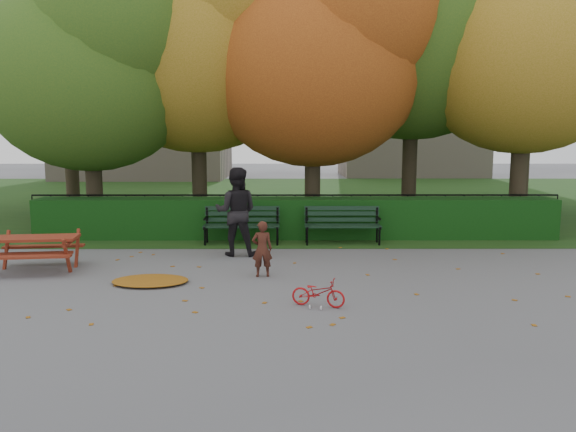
{
  "coord_description": "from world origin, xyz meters",
  "views": [
    {
      "loc": [
        -0.24,
        -9.53,
        2.52
      ],
      "look_at": [
        -0.21,
        1.29,
        1.0
      ],
      "focal_mm": 35.0,
      "sensor_mm": 36.0,
      "label": 1
    }
  ],
  "objects_px": {
    "tree_b": "(208,34)",
    "tree_f": "(73,38)",
    "tree_c": "(326,51)",
    "bench_right": "(342,222)",
    "tree_e": "(542,40)",
    "adult": "(236,212)",
    "bench_left": "(242,222)",
    "tree_g": "(542,51)",
    "picnic_table": "(35,244)",
    "tree_a": "(97,60)",
    "tree_d": "(429,16)",
    "child": "(262,249)",
    "bicycle": "(318,293)"
  },
  "relations": [
    {
      "from": "adult",
      "to": "bicycle",
      "type": "height_order",
      "value": "adult"
    },
    {
      "from": "tree_a",
      "to": "picnic_table",
      "type": "bearing_deg",
      "value": -87.68
    },
    {
      "from": "tree_a",
      "to": "tree_c",
      "type": "height_order",
      "value": "tree_c"
    },
    {
      "from": "tree_a",
      "to": "tree_d",
      "type": "height_order",
      "value": "tree_d"
    },
    {
      "from": "tree_e",
      "to": "bench_right",
      "type": "relative_size",
      "value": 4.53
    },
    {
      "from": "tree_c",
      "to": "picnic_table",
      "type": "height_order",
      "value": "tree_c"
    },
    {
      "from": "tree_f",
      "to": "bicycle",
      "type": "relative_size",
      "value": 11.26
    },
    {
      "from": "tree_d",
      "to": "child",
      "type": "bearing_deg",
      "value": -123.97
    },
    {
      "from": "tree_e",
      "to": "tree_d",
      "type": "bearing_deg",
      "value": 151.09
    },
    {
      "from": "tree_a",
      "to": "bench_right",
      "type": "distance_m",
      "value": 7.69
    },
    {
      "from": "tree_f",
      "to": "bench_right",
      "type": "height_order",
      "value": "tree_f"
    },
    {
      "from": "tree_e",
      "to": "tree_f",
      "type": "xyz_separation_m",
      "value": [
        -13.66,
        3.47,
        0.61
      ]
    },
    {
      "from": "tree_f",
      "to": "bench_left",
      "type": "height_order",
      "value": "tree_f"
    },
    {
      "from": "tree_c",
      "to": "tree_b",
      "type": "bearing_deg",
      "value": 166.55
    },
    {
      "from": "tree_g",
      "to": "picnic_table",
      "type": "relative_size",
      "value": 5.11
    },
    {
      "from": "adult",
      "to": "tree_c",
      "type": "bearing_deg",
      "value": -117.18
    },
    {
      "from": "tree_b",
      "to": "tree_g",
      "type": "xyz_separation_m",
      "value": [
        10.78,
        3.02,
        -0.03
      ]
    },
    {
      "from": "tree_c",
      "to": "picnic_table",
      "type": "relative_size",
      "value": 4.78
    },
    {
      "from": "bench_right",
      "to": "adult",
      "type": "height_order",
      "value": "adult"
    },
    {
      "from": "bench_right",
      "to": "bench_left",
      "type": "bearing_deg",
      "value": 180.0
    },
    {
      "from": "tree_c",
      "to": "bench_left",
      "type": "bearing_deg",
      "value": -133.36
    },
    {
      "from": "tree_f",
      "to": "tree_e",
      "type": "bearing_deg",
      "value": -14.25
    },
    {
      "from": "tree_b",
      "to": "tree_g",
      "type": "relative_size",
      "value": 1.03
    },
    {
      "from": "tree_e",
      "to": "adult",
      "type": "distance_m",
      "value": 9.5
    },
    {
      "from": "tree_c",
      "to": "bench_right",
      "type": "bearing_deg",
      "value": -83.3
    },
    {
      "from": "tree_c",
      "to": "tree_f",
      "type": "bearing_deg",
      "value": 157.65
    },
    {
      "from": "tree_e",
      "to": "tree_g",
      "type": "relative_size",
      "value": 0.95
    },
    {
      "from": "tree_d",
      "to": "bench_left",
      "type": "bearing_deg",
      "value": -145.74
    },
    {
      "from": "tree_b",
      "to": "bench_left",
      "type": "height_order",
      "value": "tree_b"
    },
    {
      "from": "tree_b",
      "to": "bench_right",
      "type": "distance_m",
      "value": 6.76
    },
    {
      "from": "tree_f",
      "to": "bench_right",
      "type": "bearing_deg",
      "value": -33.92
    },
    {
      "from": "tree_e",
      "to": "bench_right",
      "type": "distance_m",
      "value": 7.38
    },
    {
      "from": "tree_b",
      "to": "bicycle",
      "type": "height_order",
      "value": "tree_b"
    },
    {
      "from": "tree_g",
      "to": "picnic_table",
      "type": "bearing_deg",
      "value": -146.48
    },
    {
      "from": "tree_a",
      "to": "bench_left",
      "type": "height_order",
      "value": "tree_a"
    },
    {
      "from": "child",
      "to": "tree_b",
      "type": "bearing_deg",
      "value": -81.56
    },
    {
      "from": "tree_b",
      "to": "tree_f",
      "type": "bearing_deg",
      "value": 152.01
    },
    {
      "from": "tree_b",
      "to": "picnic_table",
      "type": "height_order",
      "value": "tree_b"
    },
    {
      "from": "bench_left",
      "to": "tree_f",
      "type": "bearing_deg",
      "value": 136.49
    },
    {
      "from": "bench_right",
      "to": "picnic_table",
      "type": "bearing_deg",
      "value": -155.56
    },
    {
      "from": "tree_b",
      "to": "tree_f",
      "type": "xyz_separation_m",
      "value": [
        -4.69,
        2.49,
        0.29
      ]
    },
    {
      "from": "tree_e",
      "to": "bench_left",
      "type": "xyz_separation_m",
      "value": [
        -7.82,
        -2.07,
        -4.56
      ]
    },
    {
      "from": "tree_c",
      "to": "bench_right",
      "type": "distance_m",
      "value": 4.87
    },
    {
      "from": "tree_a",
      "to": "tree_c",
      "type": "relative_size",
      "value": 0.94
    },
    {
      "from": "bench_left",
      "to": "tree_e",
      "type": "bearing_deg",
      "value": 14.81
    },
    {
      "from": "tree_c",
      "to": "tree_d",
      "type": "xyz_separation_m",
      "value": [
        3.04,
        1.27,
        1.16
      ]
    },
    {
      "from": "tree_b",
      "to": "tree_e",
      "type": "xyz_separation_m",
      "value": [
        8.97,
        -0.98,
        -0.32
      ]
    },
    {
      "from": "tree_c",
      "to": "tree_g",
      "type": "xyz_separation_m",
      "value": [
        7.5,
        3.8,
        0.55
      ]
    },
    {
      "from": "child",
      "to": "tree_c",
      "type": "bearing_deg",
      "value": -112.64
    },
    {
      "from": "bicycle",
      "to": "bench_left",
      "type": "bearing_deg",
      "value": 33.88
    }
  ]
}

